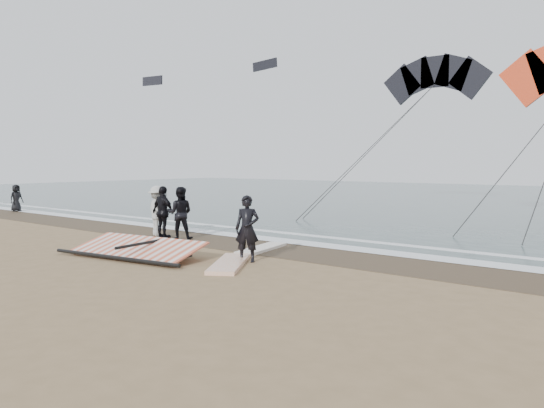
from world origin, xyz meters
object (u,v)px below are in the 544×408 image
at_px(board_cream, 262,249).
at_px(sail_rig, 139,250).
at_px(man_main, 247,229).
at_px(board_white, 229,264).

height_order(board_cream, sail_rig, sail_rig).
xyz_separation_m(man_main, board_white, (-0.02, -0.71, -0.89)).
relative_size(board_white, board_cream, 1.13).
distance_m(board_white, sail_rig, 3.13).
bearing_deg(man_main, board_cream, 90.73).
distance_m(man_main, sail_rig, 3.46).
bearing_deg(board_white, man_main, 55.92).
relative_size(man_main, sail_rig, 0.39).
bearing_deg(board_cream, man_main, -72.74).
bearing_deg(board_cream, sail_rig, -134.71).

